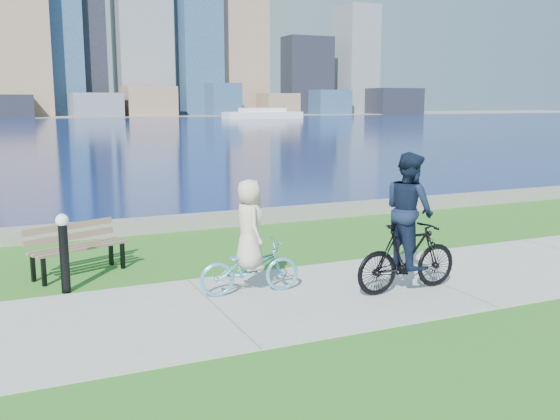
# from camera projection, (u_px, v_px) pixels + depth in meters

# --- Properties ---
(ground) EXTENTS (320.00, 320.00, 0.00)m
(ground) POSITION_uv_depth(u_px,v_px,m) (218.00, 310.00, 9.64)
(ground) COLOR #226119
(ground) RESTS_ON ground
(concrete_path) EXTENTS (80.00, 3.50, 0.02)m
(concrete_path) POSITION_uv_depth(u_px,v_px,m) (218.00, 309.00, 9.64)
(concrete_path) COLOR #999894
(concrete_path) RESTS_ON ground
(seawall) EXTENTS (90.00, 0.50, 0.35)m
(seawall) POSITION_uv_depth(u_px,v_px,m) (137.00, 226.00, 15.18)
(seawall) COLOR slate
(seawall) RESTS_ON ground
(bay_water) EXTENTS (320.00, 131.00, 0.01)m
(bay_water) POSITION_uv_depth(u_px,v_px,m) (26.00, 128.00, 74.37)
(bay_water) COLOR #0C1B51
(bay_water) RESTS_ON ground
(far_shore) EXTENTS (320.00, 30.00, 0.12)m
(far_shore) POSITION_uv_depth(u_px,v_px,m) (14.00, 116.00, 126.50)
(far_shore) COLOR slate
(far_shore) RESTS_ON ground
(ferry_far) EXTENTS (14.19, 4.05, 1.93)m
(ferry_far) POSITION_uv_depth(u_px,v_px,m) (263.00, 114.00, 111.57)
(ferry_far) COLOR silver
(ferry_far) RESTS_ON ground
(park_bench) EXTENTS (1.91, 1.28, 0.94)m
(park_bench) POSITION_uv_depth(u_px,v_px,m) (76.00, 244.00, 11.55)
(park_bench) COLOR black
(park_bench) RESTS_ON ground
(bollard_lamp) EXTENTS (0.22, 0.22, 1.35)m
(bollard_lamp) POSITION_uv_depth(u_px,v_px,m) (64.00, 248.00, 10.38)
(bollard_lamp) COLOR black
(bollard_lamp) RESTS_ON ground
(cyclist_woman) EXTENTS (0.75, 1.75, 1.92)m
(cyclist_woman) POSITION_uv_depth(u_px,v_px,m) (250.00, 252.00, 10.29)
(cyclist_woman) COLOR #58B7D7
(cyclist_woman) RESTS_ON ground
(cyclist_man) EXTENTS (0.73, 1.96, 2.35)m
(cyclist_man) POSITION_uv_depth(u_px,v_px,m) (408.00, 234.00, 10.37)
(cyclist_man) COLOR black
(cyclist_man) RESTS_ON ground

